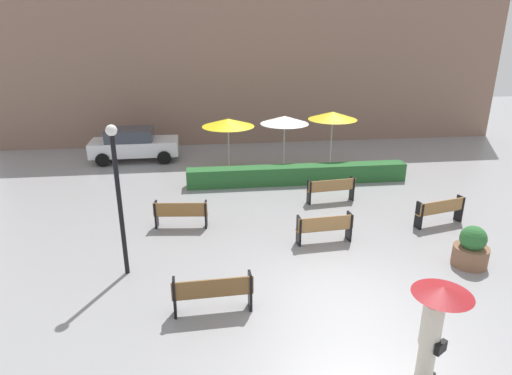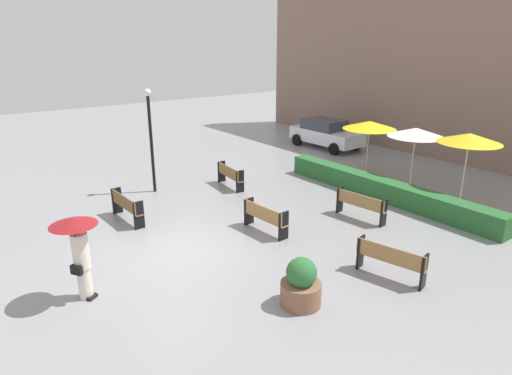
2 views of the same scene
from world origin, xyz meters
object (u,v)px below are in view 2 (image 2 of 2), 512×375
(bench_back_row, at_px, (360,204))
(pedestrian_with_umbrella, at_px, (78,246))
(planter_pot, at_px, (301,285))
(bench_far_left, at_px, (230,175))
(bench_mid_center, at_px, (264,217))
(bench_near_left, at_px, (126,205))
(patio_umbrella_white, at_px, (416,132))
(patio_umbrella_yellow, at_px, (370,125))
(lamp_post, at_px, (150,130))
(bench_far_right, at_px, (391,259))
(patio_umbrella_yellow_far, at_px, (470,138))
(parked_car, at_px, (326,133))

(bench_back_row, bearing_deg, pedestrian_with_umbrella, -94.66)
(planter_pot, bearing_deg, pedestrian_with_umbrella, -129.86)
(bench_far_left, distance_m, bench_mid_center, 4.67)
(bench_mid_center, height_order, planter_pot, planter_pot)
(bench_mid_center, bearing_deg, bench_near_left, -138.17)
(bench_mid_center, distance_m, patio_umbrella_white, 7.74)
(bench_mid_center, height_order, patio_umbrella_yellow, patio_umbrella_yellow)
(lamp_post, bearing_deg, bench_far_right, 10.63)
(lamp_post, xyz_separation_m, patio_umbrella_yellow_far, (8.07, 8.56, -0.03))
(parked_car, bearing_deg, patio_umbrella_yellow_far, -14.14)
(bench_back_row, relative_size, lamp_post, 0.46)
(pedestrian_with_umbrella, height_order, patio_umbrella_yellow, patio_umbrella_yellow)
(bench_near_left, height_order, patio_umbrella_yellow_far, patio_umbrella_yellow_far)
(bench_far_right, distance_m, lamp_post, 10.25)
(bench_far_left, bearing_deg, bench_back_row, 16.06)
(lamp_post, bearing_deg, patio_umbrella_white, 55.74)
(pedestrian_with_umbrella, xyz_separation_m, patio_umbrella_yellow_far, (1.92, 13.18, 1.07))
(bench_near_left, bearing_deg, planter_pot, 10.41)
(bench_mid_center, xyz_separation_m, bench_near_left, (-3.49, -3.12, 0.03))
(bench_near_left, xyz_separation_m, parked_car, (-3.46, 12.94, 0.27))
(bench_back_row, distance_m, planter_pot, 5.62)
(bench_far_left, height_order, pedestrian_with_umbrella, pedestrian_with_umbrella)
(bench_far_right, distance_m, bench_far_left, 8.58)
(pedestrian_with_umbrella, height_order, lamp_post, lamp_post)
(patio_umbrella_yellow, xyz_separation_m, patio_umbrella_yellow_far, (4.73, -0.34, 0.27))
(bench_far_right, bearing_deg, bench_back_row, 141.16)
(bench_far_right, height_order, patio_umbrella_white, patio_umbrella_white)
(pedestrian_with_umbrella, bearing_deg, bench_far_right, 59.93)
(bench_back_row, bearing_deg, planter_pot, -63.40)
(bench_far_right, distance_m, bench_back_row, 3.88)
(pedestrian_with_umbrella, height_order, planter_pot, pedestrian_with_umbrella)
(bench_back_row, xyz_separation_m, pedestrian_with_umbrella, (-0.73, -8.91, 0.82))
(lamp_post, xyz_separation_m, patio_umbrella_yellow, (3.34, 8.91, -0.30))
(bench_near_left, bearing_deg, bench_far_left, 100.65)
(planter_pot, bearing_deg, lamp_post, 175.53)
(lamp_post, height_order, patio_umbrella_yellow, lamp_post)
(bench_near_left, xyz_separation_m, patio_umbrella_yellow_far, (5.82, 10.61, 1.89))
(bench_back_row, height_order, parked_car, parked_car)
(bench_back_row, bearing_deg, bench_near_left, -126.12)
(bench_far_left, distance_m, parked_car, 8.59)
(patio_umbrella_yellow_far, bearing_deg, planter_pot, -81.89)
(bench_far_left, xyz_separation_m, bench_near_left, (0.89, -4.75, 0.02))
(bench_back_row, xyz_separation_m, planter_pot, (2.52, -5.03, -0.05))
(bench_near_left, bearing_deg, bench_far_right, 27.04)
(bench_back_row, relative_size, planter_pot, 1.60)
(bench_far_right, relative_size, patio_umbrella_yellow_far, 0.69)
(planter_pot, height_order, lamp_post, lamp_post)
(bench_mid_center, xyz_separation_m, patio_umbrella_yellow_far, (2.33, 7.48, 1.92))
(bench_back_row, height_order, bench_mid_center, bench_back_row)
(bench_near_left, height_order, planter_pot, planter_pot)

